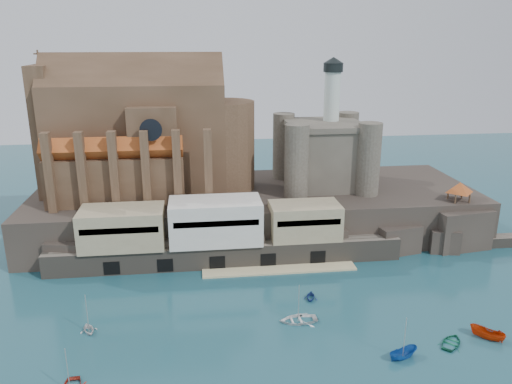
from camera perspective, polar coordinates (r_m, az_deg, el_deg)
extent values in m
plane|color=#184450|center=(82.69, 3.45, -14.41)|extent=(300.00, 300.00, 0.00)
cube|color=black|center=(116.47, -0.06, -2.01)|extent=(100.00, 34.00, 10.00)
cube|color=black|center=(103.97, -20.28, -6.75)|extent=(9.00, 5.00, 6.00)
cube|color=black|center=(101.40, -11.40, -6.59)|extent=(9.00, 5.00, 6.00)
cube|color=black|center=(101.39, -1.73, -6.24)|extent=(9.00, 5.00, 6.00)
cube|color=black|center=(104.20, 7.66, -5.73)|extent=(9.00, 5.00, 6.00)
cube|color=black|center=(109.22, 15.85, -5.15)|extent=(9.00, 5.00, 6.00)
cube|color=#61594D|center=(100.57, -3.39, -6.93)|extent=(70.00, 6.00, 4.50)
cube|color=#CCBC88|center=(98.47, 2.70, -8.82)|extent=(30.00, 4.00, 0.40)
cube|color=black|center=(99.44, -16.15, -8.33)|extent=(3.00, 0.40, 2.60)
cube|color=black|center=(98.28, -10.33, -8.21)|extent=(3.00, 0.40, 2.60)
cube|color=black|center=(98.12, -4.44, -8.01)|extent=(3.00, 0.40, 2.60)
cube|color=black|center=(98.98, 1.40, -7.73)|extent=(3.00, 0.40, 2.60)
cube|color=black|center=(100.83, 7.08, -7.38)|extent=(3.00, 0.40, 2.60)
cube|color=tan|center=(100.12, -15.01, -3.92)|extent=(16.00, 9.00, 7.50)
cube|color=silver|center=(98.95, -4.65, -3.30)|extent=(18.00, 9.00, 8.50)
cube|color=tan|center=(101.45, 5.58, -3.26)|extent=(14.00, 8.00, 7.00)
cube|color=#483221|center=(113.88, -13.36, 5.94)|extent=(38.00, 14.00, 24.00)
cube|color=#483221|center=(112.26, -13.78, 11.96)|extent=(38.00, 13.01, 13.01)
cylinder|color=#483221|center=(113.77, -3.70, 5.33)|extent=(14.00, 14.00, 20.00)
cube|color=#483221|center=(113.90, -11.28, 5.05)|extent=(10.00, 20.00, 20.00)
cube|color=#483221|center=(106.81, -15.74, 1.17)|extent=(28.00, 5.00, 10.00)
cube|color=#483221|center=(125.04, -14.53, 3.55)|extent=(28.00, 5.00, 10.00)
cube|color=#A3471C|center=(105.26, -16.03, 4.62)|extent=(28.00, 5.66, 5.66)
cube|color=#A3471C|center=(123.71, -14.76, 6.52)|extent=(28.00, 5.66, 5.66)
cube|color=#483221|center=(117.15, -22.75, 6.37)|extent=(4.00, 10.00, 28.00)
cylinder|color=black|center=(100.98, -11.92, 6.96)|extent=(4.40, 0.30, 4.40)
cube|color=#483221|center=(105.77, -22.53, 2.02)|extent=(1.60, 2.20, 16.00)
cube|color=#483221|center=(104.27, -19.25, 2.17)|extent=(1.60, 2.20, 16.00)
cube|color=#483221|center=(103.12, -15.88, 2.32)|extent=(1.60, 2.20, 16.00)
cube|color=#483221|center=(102.34, -12.45, 2.47)|extent=(1.60, 2.20, 16.00)
cube|color=#483221|center=(101.92, -8.98, 2.60)|extent=(1.60, 2.20, 16.00)
cube|color=#483221|center=(101.89, -5.49, 2.73)|extent=(1.60, 2.20, 16.00)
cube|color=#4B453B|center=(117.03, 7.70, 4.04)|extent=(16.00, 16.00, 14.00)
cube|color=#4B453B|center=(115.60, 7.84, 7.62)|extent=(17.00, 17.00, 1.20)
cylinder|color=#4B453B|center=(107.42, 4.65, 3.51)|extent=(5.20, 5.20, 16.00)
cylinder|color=#4B453B|center=(111.72, 12.73, 3.67)|extent=(5.20, 5.20, 16.00)
cylinder|color=#4B453B|center=(122.74, 3.14, 5.26)|extent=(5.20, 5.20, 16.00)
cylinder|color=#4B453B|center=(126.52, 10.33, 5.37)|extent=(5.20, 5.20, 16.00)
cylinder|color=silver|center=(117.26, 8.66, 10.48)|extent=(3.60, 3.60, 12.00)
cylinder|color=black|center=(116.68, 8.82, 13.89)|extent=(4.40, 4.40, 2.00)
cone|color=black|center=(116.61, 8.86, 14.68)|extent=(4.60, 4.60, 1.40)
cube|color=black|center=(116.83, 21.79, -3.57)|extent=(12.00, 10.00, 8.70)
cube|color=black|center=(113.17, 20.62, -5.11)|extent=(6.00, 5.00, 5.00)
cube|color=black|center=(121.33, 23.36, -3.69)|extent=(5.00, 4.00, 6.00)
cube|color=#483221|center=(115.41, 22.04, -1.48)|extent=(4.20, 4.20, 0.30)
cylinder|color=#483221|center=(112.89, 21.79, -1.08)|extent=(0.36, 0.36, 3.20)
cylinder|color=#483221|center=(114.46, 23.20, -1.00)|extent=(0.36, 0.36, 3.20)
cylinder|color=#483221|center=(115.56, 21.05, -0.59)|extent=(0.36, 0.36, 3.20)
cylinder|color=#483221|center=(117.09, 22.43, -0.52)|extent=(0.36, 0.36, 3.20)
pyramid|color=#A3471C|center=(114.24, 22.27, 0.49)|extent=(6.40, 6.40, 2.20)
imported|color=#14479B|center=(77.17, 16.41, -17.72)|extent=(2.28, 2.25, 4.69)
imported|color=#16694A|center=(82.38, 21.45, -15.84)|extent=(3.28, 3.23, 5.00)
imported|color=silver|center=(83.77, -18.54, -14.92)|extent=(3.48, 2.87, 3.47)
imported|color=#BD2F05|center=(85.68, 24.84, -14.92)|extent=(2.76, 2.75, 5.12)
imported|color=white|center=(82.55, 4.84, -14.50)|extent=(1.44, 4.44, 6.15)
imported|color=navy|center=(88.98, 6.24, -12.03)|extent=(3.29, 2.56, 3.34)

